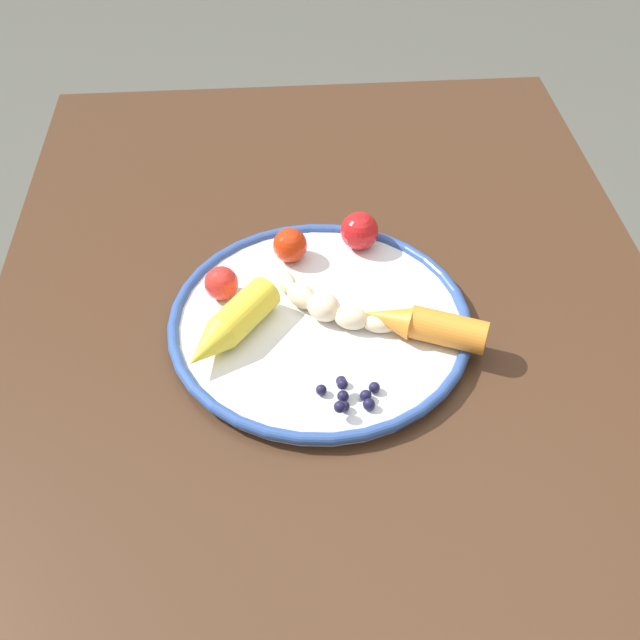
{
  "coord_description": "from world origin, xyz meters",
  "views": [
    {
      "loc": [
        0.54,
        -0.06,
        1.31
      ],
      "look_at": [
        -0.02,
        -0.01,
        0.75
      ],
      "focal_mm": 43.18,
      "sensor_mm": 36.0,
      "label": 1
    }
  ],
  "objects_px": {
    "tomato_near": "(221,283)",
    "tomato_mid": "(359,231)",
    "plate": "(320,322)",
    "tomato_far": "(290,245)",
    "banana": "(327,305)",
    "blueberry_pile": "(351,395)",
    "carrot_orange": "(423,324)",
    "carrot_yellow": "(229,326)",
    "dining_table": "(333,403)"
  },
  "relations": [
    {
      "from": "tomato_near",
      "to": "tomato_mid",
      "type": "distance_m",
      "value": 0.17
    },
    {
      "from": "plate",
      "to": "tomato_far",
      "type": "xyz_separation_m",
      "value": [
        -0.1,
        -0.03,
        0.02
      ]
    },
    {
      "from": "banana",
      "to": "tomato_far",
      "type": "bearing_deg",
      "value": -160.08
    },
    {
      "from": "tomato_near",
      "to": "tomato_mid",
      "type": "xyz_separation_m",
      "value": [
        -0.07,
        0.15,
        0.0
      ]
    },
    {
      "from": "plate",
      "to": "blueberry_pile",
      "type": "xyz_separation_m",
      "value": [
        0.11,
        0.02,
        0.01
      ]
    },
    {
      "from": "banana",
      "to": "tomato_near",
      "type": "height_order",
      "value": "tomato_near"
    },
    {
      "from": "carrot_orange",
      "to": "carrot_yellow",
      "type": "relative_size",
      "value": 1.09
    },
    {
      "from": "dining_table",
      "to": "plate",
      "type": "xyz_separation_m",
      "value": [
        -0.02,
        -0.01,
        0.11
      ]
    },
    {
      "from": "blueberry_pile",
      "to": "tomato_near",
      "type": "distance_m",
      "value": 0.19
    },
    {
      "from": "blueberry_pile",
      "to": "tomato_near",
      "type": "relative_size",
      "value": 1.69
    },
    {
      "from": "banana",
      "to": "tomato_near",
      "type": "xyz_separation_m",
      "value": [
        -0.04,
        -0.11,
        0.01
      ]
    },
    {
      "from": "tomato_mid",
      "to": "carrot_orange",
      "type": "bearing_deg",
      "value": 17.97
    },
    {
      "from": "banana",
      "to": "tomato_mid",
      "type": "xyz_separation_m",
      "value": [
        -0.11,
        0.05,
        0.01
      ]
    },
    {
      "from": "dining_table",
      "to": "tomato_far",
      "type": "distance_m",
      "value": 0.18
    },
    {
      "from": "plate",
      "to": "tomato_near",
      "type": "bearing_deg",
      "value": -113.85
    },
    {
      "from": "banana",
      "to": "tomato_far",
      "type": "xyz_separation_m",
      "value": [
        -0.09,
        -0.03,
        0.01
      ]
    },
    {
      "from": "plate",
      "to": "carrot_orange",
      "type": "distance_m",
      "value": 0.11
    },
    {
      "from": "blueberry_pile",
      "to": "tomato_far",
      "type": "bearing_deg",
      "value": -167.28
    },
    {
      "from": "plate",
      "to": "carrot_orange",
      "type": "height_order",
      "value": "carrot_orange"
    },
    {
      "from": "plate",
      "to": "carrot_orange",
      "type": "relative_size",
      "value": 2.42
    },
    {
      "from": "banana",
      "to": "tomato_near",
      "type": "distance_m",
      "value": 0.11
    },
    {
      "from": "plate",
      "to": "tomato_near",
      "type": "relative_size",
      "value": 8.74
    },
    {
      "from": "carrot_orange",
      "to": "blueberry_pile",
      "type": "bearing_deg",
      "value": -45.67
    },
    {
      "from": "banana",
      "to": "blueberry_pile",
      "type": "bearing_deg",
      "value": 6.72
    },
    {
      "from": "dining_table",
      "to": "blueberry_pile",
      "type": "xyz_separation_m",
      "value": [
        0.09,
        0.01,
        0.12
      ]
    },
    {
      "from": "blueberry_pile",
      "to": "tomato_mid",
      "type": "height_order",
      "value": "tomato_mid"
    },
    {
      "from": "dining_table",
      "to": "tomato_near",
      "type": "height_order",
      "value": "tomato_near"
    },
    {
      "from": "carrot_orange",
      "to": "carrot_yellow",
      "type": "distance_m",
      "value": 0.19
    },
    {
      "from": "tomato_near",
      "to": "tomato_far",
      "type": "xyz_separation_m",
      "value": [
        -0.06,
        0.07,
        0.0
      ]
    },
    {
      "from": "dining_table",
      "to": "carrot_orange",
      "type": "relative_size",
      "value": 8.24
    },
    {
      "from": "dining_table",
      "to": "plate",
      "type": "distance_m",
      "value": 0.11
    },
    {
      "from": "carrot_orange",
      "to": "plate",
      "type": "bearing_deg",
      "value": -106.6
    },
    {
      "from": "tomato_far",
      "to": "tomato_mid",
      "type": "bearing_deg",
      "value": 102.04
    },
    {
      "from": "carrot_yellow",
      "to": "tomato_far",
      "type": "height_order",
      "value": "tomato_far"
    },
    {
      "from": "plate",
      "to": "blueberry_pile",
      "type": "relative_size",
      "value": 5.16
    },
    {
      "from": "dining_table",
      "to": "tomato_far",
      "type": "xyz_separation_m",
      "value": [
        -0.12,
        -0.04,
        0.13
      ]
    },
    {
      "from": "tomato_mid",
      "to": "tomato_far",
      "type": "relative_size",
      "value": 1.12
    },
    {
      "from": "carrot_orange",
      "to": "carrot_yellow",
      "type": "bearing_deg",
      "value": -92.86
    },
    {
      "from": "tomato_near",
      "to": "banana",
      "type": "bearing_deg",
      "value": 71.51
    },
    {
      "from": "banana",
      "to": "tomato_mid",
      "type": "bearing_deg",
      "value": 157.15
    },
    {
      "from": "plate",
      "to": "tomato_far",
      "type": "height_order",
      "value": "tomato_far"
    },
    {
      "from": "plate",
      "to": "carrot_yellow",
      "type": "relative_size",
      "value": 2.63
    },
    {
      "from": "tomato_mid",
      "to": "tomato_far",
      "type": "xyz_separation_m",
      "value": [
        0.02,
        -0.08,
        -0.0
      ]
    },
    {
      "from": "carrot_orange",
      "to": "banana",
      "type": "bearing_deg",
      "value": -112.35
    },
    {
      "from": "blueberry_pile",
      "to": "dining_table",
      "type": "bearing_deg",
      "value": -174.99
    },
    {
      "from": "dining_table",
      "to": "tomato_near",
      "type": "xyz_separation_m",
      "value": [
        -0.06,
        -0.11,
        0.13
      ]
    },
    {
      "from": "blueberry_pile",
      "to": "tomato_near",
      "type": "height_order",
      "value": "tomato_near"
    },
    {
      "from": "carrot_yellow",
      "to": "tomato_far",
      "type": "distance_m",
      "value": 0.14
    },
    {
      "from": "banana",
      "to": "carrot_yellow",
      "type": "xyz_separation_m",
      "value": [
        0.03,
        -0.1,
        0.01
      ]
    },
    {
      "from": "dining_table",
      "to": "tomato_mid",
      "type": "height_order",
      "value": "tomato_mid"
    }
  ]
}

